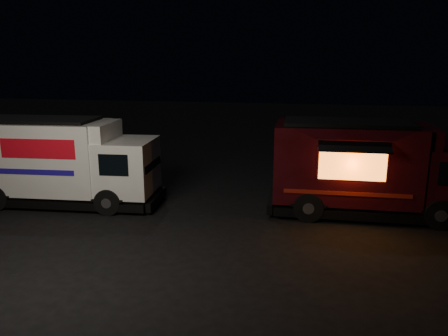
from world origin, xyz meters
TOP-DOWN VIEW (x-y plane):
  - ground at (0.00, 0.00)m, footprint 80.00×80.00m
  - white_truck at (-5.00, 2.04)m, footprint 6.65×2.68m
  - red_truck at (5.15, 2.92)m, footprint 6.50×2.51m

SIDE VIEW (x-z plane):
  - ground at x=0.00m, z-range 0.00..0.00m
  - white_truck at x=-5.00m, z-range 0.00..2.95m
  - red_truck at x=5.15m, z-range 0.00..3.00m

